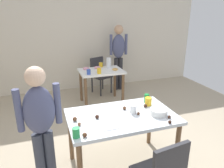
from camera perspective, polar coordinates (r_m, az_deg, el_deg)
name	(u,v)px	position (r m, az deg, el deg)	size (l,w,h in m)	color
ground_plane	(128,162)	(3.10, 4.18, -20.13)	(6.40, 6.40, 0.00)	tan
wall_back	(80,38)	(5.53, -8.60, 12.08)	(6.40, 0.10, 2.60)	beige
dining_table_near	(122,122)	(2.67, 2.59, -10.04)	(1.31, 0.81, 0.75)	silver
dining_table_far	(101,76)	(4.58, -2.89, 2.08)	(0.93, 0.65, 0.75)	white
chair_far_table	(100,73)	(5.28, -3.36, 3.01)	(0.53, 0.53, 0.87)	#2D2D33
person_girl_near	(41,122)	(2.35, -18.59, -9.57)	(0.46, 0.25, 1.46)	#383D4C
person_adult_far	(119,52)	(5.35, 1.76, 8.69)	(0.45, 0.23, 1.63)	#28282D
mixing_bowl	(159,112)	(2.68, 12.42, -7.30)	(0.21, 0.21, 0.07)	white
soda_can	(147,98)	(2.98, 9.26, -3.82)	(0.07, 0.07, 0.12)	#198438
fork_near	(112,130)	(2.33, -0.12, -12.13)	(0.17, 0.02, 0.01)	silver
cup_near_0	(148,101)	(2.90, 9.69, -4.63)	(0.09, 0.09, 0.11)	yellow
cup_near_1	(133,109)	(2.66, 5.77, -6.76)	(0.08, 0.08, 0.11)	white
cup_near_2	(76,133)	(2.21, -9.61, -12.72)	(0.07, 0.07, 0.10)	green
cake_ball_0	(97,117)	(2.54, -4.01, -8.74)	(0.05, 0.05, 0.05)	#3D2319
cake_ball_1	(169,117)	(2.63, 15.09, -8.52)	(0.04, 0.04, 0.04)	#3D2319
cake_ball_2	(75,119)	(2.52, -9.94, -9.26)	(0.05, 0.05, 0.05)	brown
cake_ball_3	(79,124)	(2.42, -8.78, -10.56)	(0.04, 0.04, 0.04)	brown
cake_ball_4	(170,122)	(2.52, 15.23, -9.79)	(0.04, 0.04, 0.04)	#3D2319
cake_ball_5	(145,106)	(2.84, 8.94, -5.80)	(0.05, 0.05, 0.05)	#3D2319
cake_ball_6	(85,135)	(2.22, -7.33, -13.38)	(0.05, 0.05, 0.05)	brown
cake_ball_7	(124,108)	(2.75, 3.36, -6.46)	(0.04, 0.04, 0.04)	brown
cake_ball_8	(138,113)	(2.64, 7.11, -7.84)	(0.04, 0.04, 0.04)	brown
pitcher_far	(109,63)	(4.73, -0.91, 5.72)	(0.11, 0.11, 0.22)	white
cup_far_0	(99,71)	(4.30, -3.48, 3.57)	(0.08, 0.08, 0.11)	yellow
cup_far_1	(101,65)	(4.81, -3.01, 5.17)	(0.09, 0.09, 0.10)	yellow
cup_far_2	(89,72)	(4.26, -6.27, 3.24)	(0.08, 0.08, 0.10)	#3351B2
donut_far_0	(86,69)	(4.64, -6.95, 4.14)	(0.14, 0.14, 0.04)	pink
donut_far_1	(98,68)	(4.69, -3.90, 4.41)	(0.14, 0.14, 0.04)	pink
donut_far_2	(115,69)	(4.55, 0.84, 3.96)	(0.12, 0.12, 0.04)	gold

